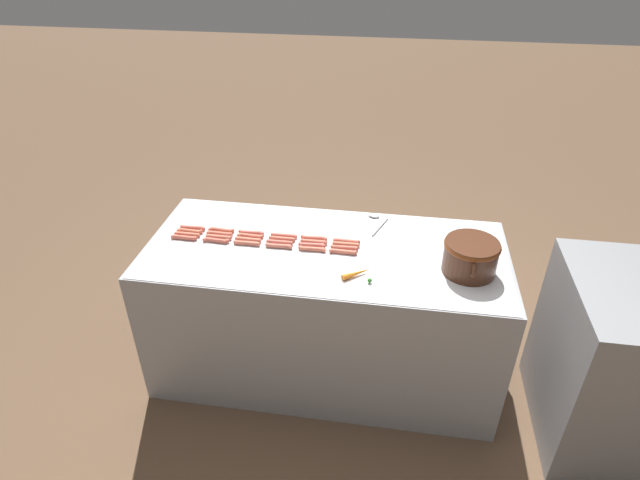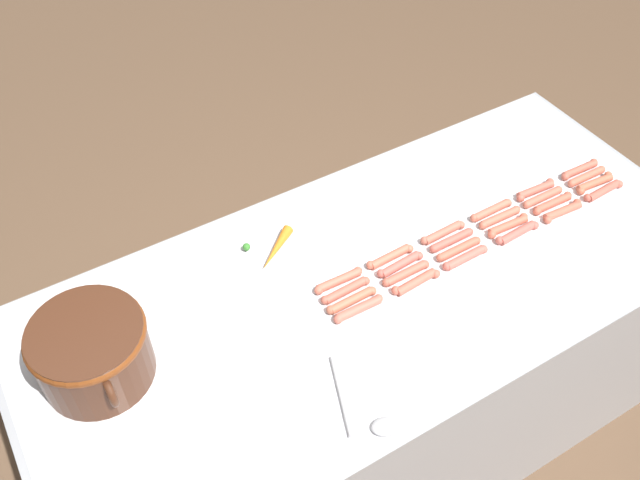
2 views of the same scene
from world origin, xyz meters
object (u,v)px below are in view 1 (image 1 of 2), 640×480
(hot_dog_12, at_px, (187,234))
(hot_dog_16, at_px, (312,245))
(hot_dog_15, at_px, (280,242))
(hot_dog_19, at_px, (216,240))
(hot_dog_7, at_px, (219,234))
(hot_dog_0, at_px, (193,228))
(hot_dog_18, at_px, (184,238))
(hot_dog_1, at_px, (221,230))
(hot_dog_11, at_px, (346,244))
(hot_dog_22, at_px, (312,249))
(hot_dog_6, at_px, (190,231))
(carrot, at_px, (358,274))
(hot_dog_3, at_px, (284,236))
(hot_dog_23, at_px, (343,252))
(hot_dog_13, at_px, (219,237))
(hot_dog_21, at_px, (279,246))
(hot_dog_20, at_px, (247,243))
(hot_dog_17, at_px, (344,248))
(hot_dog_9, at_px, (282,239))
(serving_spoon, at_px, (376,219))
(hot_dog_14, at_px, (248,240))
(hot_dog_5, at_px, (347,241))
(hot_dog_2, at_px, (251,233))
(hot_dog_10, at_px, (314,242))
(hot_dog_8, at_px, (250,236))
(bean_pot, at_px, (471,255))
(back_cabinet, at_px, (626,364))

(hot_dog_12, bearing_deg, hot_dog_16, 89.90)
(hot_dog_15, height_order, hot_dog_19, same)
(hot_dog_7, height_order, hot_dog_15, same)
(hot_dog_0, distance_m, hot_dog_18, 0.11)
(hot_dog_1, bearing_deg, hot_dog_0, -89.64)
(hot_dog_11, relative_size, hot_dog_22, 1.00)
(hot_dog_6, height_order, carrot, carrot)
(hot_dog_3, distance_m, hot_dog_23, 0.37)
(hot_dog_13, height_order, hot_dog_21, same)
(hot_dog_16, xyz_separation_m, hot_dog_20, (0.04, -0.36, 0.00))
(hot_dog_17, bearing_deg, hot_dog_15, -90.31)
(hot_dog_7, distance_m, hot_dog_23, 0.72)
(hot_dog_16, relative_size, hot_dog_19, 1.00)
(hot_dog_20, distance_m, hot_dog_22, 0.37)
(hot_dog_9, height_order, hot_dog_23, same)
(serving_spoon, bearing_deg, hot_dog_14, -63.47)
(hot_dog_1, relative_size, carrot, 0.98)
(hot_dog_16, xyz_separation_m, serving_spoon, (-0.35, 0.33, -0.00))
(hot_dog_17, bearing_deg, hot_dog_23, -3.13)
(hot_dog_5, distance_m, hot_dog_15, 0.37)
(hot_dog_5, relative_size, hot_dog_15, 1.00)
(hot_dog_20, bearing_deg, hot_dog_2, -177.96)
(hot_dog_10, relative_size, hot_dog_15, 1.00)
(hot_dog_7, height_order, hot_dog_16, same)
(hot_dog_10, bearing_deg, hot_dog_20, -79.01)
(hot_dog_6, relative_size, carrot, 0.98)
(hot_dog_17, distance_m, hot_dog_18, 0.91)
(hot_dog_15, relative_size, hot_dog_21, 1.00)
(hot_dog_9, xyz_separation_m, hot_dog_10, (0.00, 0.18, 0.00))
(hot_dog_12, bearing_deg, hot_dog_10, 92.62)
(hot_dog_9, height_order, hot_dog_10, same)
(hot_dog_14, xyz_separation_m, hot_dog_20, (0.04, 0.00, 0.00))
(hot_dog_1, distance_m, hot_dog_5, 0.73)
(hot_dog_8, height_order, bean_pot, bean_pot)
(back_cabinet, height_order, hot_dog_8, back_cabinet)
(hot_dog_9, distance_m, serving_spoon, 0.59)
(hot_dog_22, bearing_deg, carrot, 54.39)
(back_cabinet, relative_size, hot_dog_9, 6.26)
(hot_dog_14, xyz_separation_m, serving_spoon, (-0.35, 0.69, -0.00))
(hot_dog_17, height_order, hot_dog_21, same)
(hot_dog_21, bearing_deg, hot_dog_22, 89.60)
(back_cabinet, distance_m, hot_dog_17, 1.58)
(hot_dog_17, distance_m, bean_pot, 0.67)
(hot_dog_5, distance_m, hot_dog_8, 0.55)
(hot_dog_19, relative_size, bean_pot, 0.44)
(carrot, bearing_deg, hot_dog_7, -108.04)
(hot_dog_9, relative_size, hot_dog_22, 1.00)
(hot_dog_12, bearing_deg, hot_dog_3, 97.48)
(hot_dog_5, bearing_deg, hot_dog_16, -69.13)
(hot_dog_23, relative_size, carrot, 0.98)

